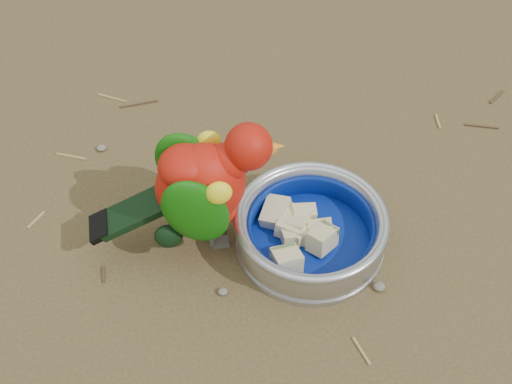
{
  "coord_description": "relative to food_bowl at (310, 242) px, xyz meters",
  "views": [
    {
      "loc": [
        -0.12,
        -0.48,
        0.78
      ],
      "look_at": [
        -0.01,
        0.13,
        0.08
      ],
      "focal_mm": 50.0,
      "sensor_mm": 36.0,
      "label": 1
    }
  ],
  "objects": [
    {
      "name": "ground",
      "position": [
        -0.06,
        -0.09,
        -0.01
      ],
      "size": [
        60.0,
        60.0,
        0.0
      ],
      "primitive_type": "plane",
      "color": "brown"
    },
    {
      "name": "ground_debris",
      "position": [
        -0.06,
        -0.05,
        -0.01
      ],
      "size": [
        0.9,
        0.8,
        0.01
      ],
      "primitive_type": null,
      "color": "#A78551",
      "rests_on": "ground"
    },
    {
      "name": "food_bowl",
      "position": [
        0.0,
        0.0,
        0.0
      ],
      "size": [
        0.2,
        0.2,
        0.02
      ],
      "primitive_type": "cylinder",
      "color": "#B2B2BA",
      "rests_on": "ground"
    },
    {
      "name": "fruit_wedges",
      "position": [
        -0.0,
        0.0,
        0.02
      ],
      "size": [
        0.12,
        0.12,
        0.03
      ],
      "primitive_type": null,
      "color": "beige",
      "rests_on": "food_bowl"
    },
    {
      "name": "bowl_wall",
      "position": [
        0.0,
        0.0,
        0.03
      ],
      "size": [
        0.2,
        0.2,
        0.04
      ],
      "primitive_type": null,
      "color": "#B2B2BA",
      "rests_on": "food_bowl"
    },
    {
      "name": "lory_parrot",
      "position": [
        -0.13,
        0.04,
        0.09
      ],
      "size": [
        0.23,
        0.11,
        0.19
      ],
      "primitive_type": null,
      "rotation": [
        0.0,
        0.0,
        -1.57
      ],
      "color": "#B5160A",
      "rests_on": "ground"
    }
  ]
}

